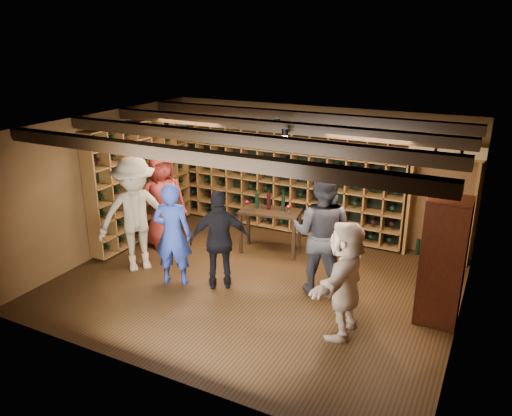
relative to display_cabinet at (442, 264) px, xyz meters
The scene contains 13 objects.
ground 2.85m from the display_cabinet, behind, with size 6.00×6.00×0.00m, color #301E0D.
room_shell 3.14m from the display_cabinet, behind, with size 6.00×6.00×6.00m.
wine_rack_back 3.89m from the display_cabinet, 146.67° to the left, with size 4.65×0.30×2.20m.
wine_rack_left 5.59m from the display_cabinet, behind, with size 0.30×2.65×2.20m.
crate_shelf 2.26m from the display_cabinet, 98.20° to the left, with size 1.20×0.32×2.07m.
display_cabinet is the anchor object (origin of this frame).
man_blue_shirt 3.94m from the display_cabinet, 169.36° to the right, with size 0.60×0.39×1.65m, color navy.
man_grey_suit 1.72m from the display_cabinet, behind, with size 0.93×0.73×1.92m, color black.
guest_red_floral 4.92m from the display_cabinet, behind, with size 0.86×0.56×1.77m, color maroon.
guest_woman_black 3.19m from the display_cabinet, behind, with size 0.92×0.38×1.57m, color black.
guest_khaki 4.75m from the display_cabinet, behind, with size 1.24×0.72×1.93m, color #7D6E56.
guest_beige 1.38m from the display_cabinet, 140.14° to the right, with size 1.46×0.47×1.58m, color tan.
tasting_table 3.20m from the display_cabinet, 161.35° to the left, with size 1.14×0.70×1.08m.
Camera 1 is at (3.24, -6.31, 3.77)m, focal length 35.00 mm.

